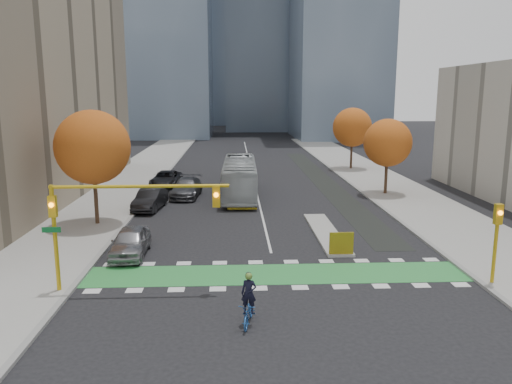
{
  "coord_description": "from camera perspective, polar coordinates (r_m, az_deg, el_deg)",
  "views": [
    {
      "loc": [
        -2.19,
        -23.2,
        9.26
      ],
      "look_at": [
        -0.74,
        8.59,
        3.0
      ],
      "focal_mm": 35.0,
      "sensor_mm": 36.0,
      "label": 1
    }
  ],
  "objects": [
    {
      "name": "traffic_signal_east",
      "position": [
        26.81,
        25.81,
        -4.1
      ],
      "size": [
        0.35,
        0.43,
        4.1
      ],
      "color": "#BF9914",
      "rests_on": "ground"
    },
    {
      "name": "bus",
      "position": [
        45.71,
        -1.89,
        1.66
      ],
      "size": [
        3.18,
        12.63,
        3.5
      ],
      "primitive_type": "imported",
      "rotation": [
        0.0,
        0.0,
        -0.02
      ],
      "color": "#ACB2B4",
      "rests_on": "ground"
    },
    {
      "name": "parked_car_b",
      "position": [
        41.45,
        -12.02,
        -0.85
      ],
      "size": [
        2.37,
        5.25,
        1.67
      ],
      "primitive_type": "imported",
      "rotation": [
        0.0,
        0.0,
        -0.12
      ],
      "color": "black",
      "rests_on": "ground"
    },
    {
      "name": "tree_east_near",
      "position": [
        47.58,
        14.82,
        5.46
      ],
      "size": [
        4.4,
        4.4,
        7.08
      ],
      "color": "#332114",
      "rests_on": "ground"
    },
    {
      "name": "traffic_signal_west",
      "position": [
        23.98,
        -16.4,
        -1.92
      ],
      "size": [
        8.53,
        0.56,
        5.2
      ],
      "color": "#BF9914",
      "rests_on": "ground"
    },
    {
      "name": "curb_east",
      "position": [
        45.82,
        12.87,
        -0.72
      ],
      "size": [
        0.3,
        120.0,
        0.16
      ],
      "primitive_type": "cube",
      "color": "gray",
      "rests_on": "ground"
    },
    {
      "name": "centre_line",
      "position": [
        63.91,
        -0.63,
        2.8
      ],
      "size": [
        0.15,
        70.0,
        0.01
      ],
      "primitive_type": "cube",
      "color": "silver",
      "rests_on": "ground"
    },
    {
      "name": "tree_west",
      "position": [
        36.72,
        -18.16,
        4.88
      ],
      "size": [
        5.2,
        5.2,
        8.22
      ],
      "color": "#332114",
      "rests_on": "ground"
    },
    {
      "name": "tree_east_far",
      "position": [
        63.07,
        10.95,
        7.27
      ],
      "size": [
        4.8,
        4.8,
        7.65
      ],
      "color": "#332114",
      "rests_on": "ground"
    },
    {
      "name": "parked_car_c",
      "position": [
        45.99,
        -7.95,
        0.48
      ],
      "size": [
        2.82,
        6.01,
        1.7
      ],
      "primitive_type": "imported",
      "rotation": [
        0.0,
        0.0,
        -0.08
      ],
      "color": "#49494E",
      "rests_on": "ground"
    },
    {
      "name": "hazard_board",
      "position": [
        29.34,
        9.73,
        -5.8
      ],
      "size": [
        1.4,
        0.12,
        1.3
      ],
      "primitive_type": "cube",
      "color": "yellow",
      "rests_on": "median_island"
    },
    {
      "name": "ground",
      "position": [
        25.08,
        2.63,
        -10.55
      ],
      "size": [
        300.0,
        300.0,
        0.0
      ],
      "primitive_type": "plane",
      "color": "black",
      "rests_on": "ground"
    },
    {
      "name": "curb_west",
      "position": [
        44.85,
        -12.59,
        -0.96
      ],
      "size": [
        0.3,
        120.0,
        0.16
      ],
      "primitive_type": "cube",
      "color": "gray",
      "rests_on": "ground"
    },
    {
      "name": "cyclist",
      "position": [
        20.81,
        -0.82,
        -13.04
      ],
      "size": [
        1.03,
        2.02,
        2.22
      ],
      "rotation": [
        0.0,
        0.0,
        -0.19
      ],
      "color": "#1F4C8F",
      "rests_on": "ground"
    },
    {
      "name": "parked_car_a",
      "position": [
        30.05,
        -14.16,
        -5.53
      ],
      "size": [
        1.99,
        4.84,
        1.64
      ],
      "primitive_type": "imported",
      "rotation": [
        0.0,
        0.0,
        0.01
      ],
      "color": "gray",
      "rests_on": "ground"
    },
    {
      "name": "bike_crossing",
      "position": [
        26.47,
        2.33,
        -9.35
      ],
      "size": [
        20.0,
        3.0,
        0.01
      ],
      "primitive_type": "cube",
      "color": "#2C873C",
      "rests_on": "ground"
    },
    {
      "name": "bike_lane_paint",
      "position": [
        54.86,
        7.6,
        1.31
      ],
      "size": [
        2.5,
        50.0,
        0.01
      ],
      "primitive_type": "cube",
      "color": "black",
      "rests_on": "ground"
    },
    {
      "name": "sidewalk_west",
      "position": [
        45.59,
        -16.92,
        -0.99
      ],
      "size": [
        7.0,
        120.0,
        0.15
      ],
      "primitive_type": "cube",
      "color": "gray",
      "rests_on": "ground"
    },
    {
      "name": "sidewalk_east",
      "position": [
        46.87,
        17.0,
        -0.67
      ],
      "size": [
        7.0,
        120.0,
        0.15
      ],
      "primitive_type": "cube",
      "color": "gray",
      "rests_on": "ground"
    },
    {
      "name": "parked_car_d",
      "position": [
        51.17,
        -10.23,
        1.44
      ],
      "size": [
        2.93,
        5.95,
        1.62
      ],
      "primitive_type": "imported",
      "rotation": [
        0.0,
        0.0,
        -0.04
      ],
      "color": "black",
      "rests_on": "ground"
    },
    {
      "name": "median_island",
      "position": [
        34.05,
        7.98,
        -4.62
      ],
      "size": [
        1.6,
        10.0,
        0.16
      ],
      "primitive_type": "cube",
      "color": "gray",
      "rests_on": "ground"
    }
  ]
}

